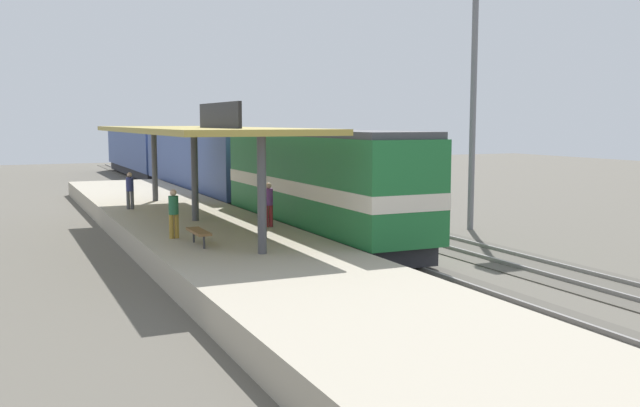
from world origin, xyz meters
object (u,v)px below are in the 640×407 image
(person_waiting, at_px, (130,189))
(person_walking, at_px, (269,202))
(passenger_carriage_front, at_px, (202,163))
(locomotive, at_px, (318,184))
(person_boarding, at_px, (174,211))
(platform_bench, at_px, (199,232))
(passenger_carriage_rear, at_px, (141,151))
(light_mast, at_px, (475,44))

(person_waiting, xyz_separation_m, person_walking, (3.90, -7.83, 0.00))
(passenger_carriage_front, xyz_separation_m, person_walking, (-2.47, -18.83, -0.46))
(locomotive, distance_m, person_boarding, 6.74)
(platform_bench, height_order, passenger_carriage_front, passenger_carriage_front)
(person_walking, bearing_deg, locomotive, 18.49)
(platform_bench, xyz_separation_m, person_waiting, (-0.37, 10.77, 0.51))
(platform_bench, distance_m, person_waiting, 10.79)
(passenger_carriage_front, xyz_separation_m, person_boarding, (-6.41, -20.02, -0.46))
(passenger_carriage_front, bearing_deg, locomotive, -90.00)
(passenger_carriage_front, xyz_separation_m, passenger_carriage_rear, (0.00, 20.80, 0.00))
(person_waiting, bearing_deg, person_boarding, -90.26)
(passenger_carriage_front, distance_m, person_walking, 18.99)
(platform_bench, xyz_separation_m, light_mast, (13.80, 4.01, 7.05))
(locomotive, bearing_deg, platform_bench, -147.88)
(platform_bench, bearing_deg, light_mast, 16.19)
(platform_bench, bearing_deg, locomotive, 32.12)
(passenger_carriage_rear, relative_size, person_waiting, 11.70)
(passenger_carriage_rear, bearing_deg, locomotive, -90.00)
(person_boarding, bearing_deg, passenger_carriage_front, 72.25)
(passenger_carriage_front, height_order, passenger_carriage_rear, same)
(light_mast, bearing_deg, locomotive, -178.23)
(locomotive, height_order, passenger_carriage_front, locomotive)
(platform_bench, relative_size, locomotive, 0.12)
(platform_bench, height_order, person_walking, person_walking)
(passenger_carriage_front, relative_size, person_walking, 11.70)
(locomotive, relative_size, person_walking, 8.44)
(locomotive, bearing_deg, person_boarding, -162.54)
(platform_bench, xyz_separation_m, passenger_carriage_rear, (6.00, 42.57, 0.97))
(platform_bench, relative_size, person_walking, 0.99)
(locomotive, bearing_deg, person_waiting, 132.28)
(passenger_carriage_rear, distance_m, person_walking, 39.71)
(platform_bench, xyz_separation_m, locomotive, (6.00, 3.77, 1.07))
(person_walking, xyz_separation_m, person_boarding, (-3.94, -1.19, 0.00))
(locomotive, xyz_separation_m, person_waiting, (-6.37, 7.00, -0.56))
(light_mast, xyz_separation_m, person_boarding, (-14.21, -2.26, -6.54))
(person_walking, bearing_deg, light_mast, 5.93)
(platform_bench, xyz_separation_m, person_boarding, (-0.41, 1.75, 0.51))
(passenger_carriage_rear, relative_size, light_mast, 1.71)
(locomotive, height_order, person_waiting, locomotive)
(platform_bench, height_order, person_waiting, person_waiting)
(locomotive, xyz_separation_m, light_mast, (7.80, 0.24, 5.99))
(locomotive, bearing_deg, passenger_carriage_rear, 90.00)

